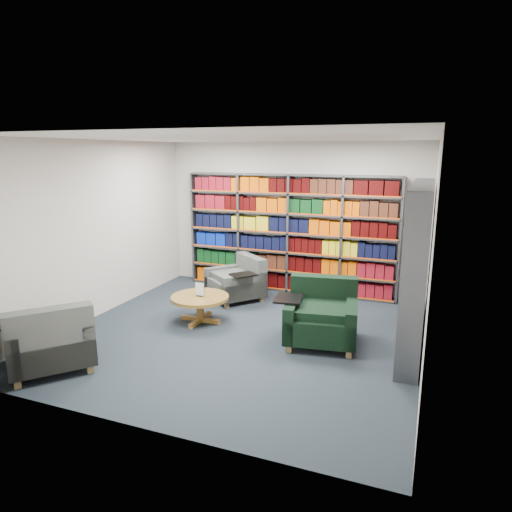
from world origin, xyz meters
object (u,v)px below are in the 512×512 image
(chair_teal_left, at_px, (239,282))
(chair_green_right, at_px, (322,317))
(chair_teal_front, at_px, (50,343))
(coffee_table, at_px, (200,301))

(chair_teal_left, height_order, chair_green_right, chair_green_right)
(chair_green_right, height_order, chair_teal_front, chair_teal_front)
(chair_teal_left, distance_m, chair_green_right, 2.25)
(chair_teal_left, bearing_deg, chair_teal_front, -107.22)
(chair_green_right, height_order, coffee_table, chair_green_right)
(chair_teal_left, distance_m, chair_teal_front, 3.55)
(chair_green_right, bearing_deg, chair_teal_left, 144.25)
(chair_green_right, xyz_separation_m, coffee_table, (-1.94, 0.02, -0.01))
(chair_teal_left, height_order, coffee_table, chair_teal_left)
(chair_teal_left, xyz_separation_m, chair_green_right, (1.83, -1.31, 0.04))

